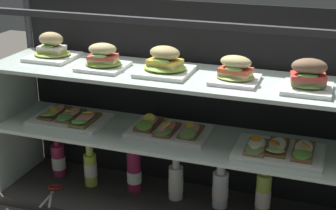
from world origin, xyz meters
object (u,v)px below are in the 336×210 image
Objects in this scene: plated_roll_sandwich_near_left_corner at (235,72)px; plated_roll_sandwich_mid_left at (308,78)px; plated_roll_sandwich_right_of_center at (103,59)px; open_sandwich_tray_mid_right at (279,150)px; juice_bottle_back_right at (263,194)px; kitchen_scissors at (53,190)px; juice_bottle_back_left at (90,168)px; open_sandwich_tray_left_of_center at (70,118)px; juice_bottle_front_left_end at (134,171)px; plated_roll_sandwich_near_right_corner at (165,64)px; juice_bottle_front_fourth at (220,188)px; juice_bottle_front_second at (176,182)px; open_sandwich_tray_mid_left at (169,129)px; juice_bottle_tucked_behind at (58,160)px; plated_roll_sandwich_far_left at (52,50)px.

plated_roll_sandwich_mid_left is at bearing -4.46° from plated_roll_sandwich_near_left_corner.
plated_roll_sandwich_right_of_center is 0.54× the size of open_sandwich_tray_mid_right.
plated_roll_sandwich_mid_left is 0.57m from juice_bottle_back_right.
plated_roll_sandwich_right_of_center reaches higher than kitchen_scissors.
open_sandwich_tray_left_of_center is at bearing -156.13° from juice_bottle_back_left.
plated_roll_sandwich_near_right_corner is at bearing -19.80° from juice_bottle_front_left_end.
juice_bottle_front_fourth is at bearing 129.03° from plated_roll_sandwich_near_left_corner.
kitchen_scissors is at bearing -158.55° from juice_bottle_front_left_end.
plated_roll_sandwich_near_right_corner is 0.56m from juice_bottle_front_second.
juice_bottle_tucked_behind is at bearing 175.32° from open_sandwich_tray_mid_left.
plated_roll_sandwich_mid_left is at bearing -15.26° from juice_bottle_front_fourth.
juice_bottle_tucked_behind is at bearing 110.31° from kitchen_scissors.
plated_roll_sandwich_near_left_corner is 0.52× the size of open_sandwich_tray_mid_right.
plated_roll_sandwich_near_left_corner is at bearing -3.93° from plated_roll_sandwich_far_left.
kitchen_scissors is at bearing -169.04° from open_sandwich_tray_mid_left.
open_sandwich_tray_mid_right is 1.55× the size of juice_bottle_front_fourth.
plated_roll_sandwich_far_left is at bearing 100.73° from kitchen_scissors.
juice_bottle_front_second is at bearing 179.80° from juice_bottle_back_right.
plated_roll_sandwich_far_left reaches higher than plated_roll_sandwich_near_right_corner.
juice_bottle_back_right reaches higher than juice_bottle_front_second.
plated_roll_sandwich_mid_left is 0.52× the size of open_sandwich_tray_mid_right.
open_sandwich_tray_left_of_center is at bearing -177.42° from open_sandwich_tray_mid_left.
plated_roll_sandwich_near_right_corner is 0.60m from juice_bottle_front_fourth.
open_sandwich_tray_left_of_center is at bearing 178.69° from plated_roll_sandwich_near_left_corner.
open_sandwich_tray_mid_left reaches higher than juice_bottle_front_left_end.
open_sandwich_tray_left_of_center reaches higher than juice_bottle_tucked_behind.
open_sandwich_tray_left_of_center is (0.09, -0.04, -0.29)m from plated_roll_sandwich_far_left.
plated_roll_sandwich_near_left_corner is at bearing -7.64° from open_sandwich_tray_mid_left.
juice_bottle_back_right is (0.87, 0.05, -0.25)m from open_sandwich_tray_left_of_center.
juice_bottle_front_left_end is (-0.17, 0.06, -0.54)m from plated_roll_sandwich_near_right_corner.
open_sandwich_tray_left_of_center is 0.30m from juice_bottle_tucked_behind.
plated_roll_sandwich_mid_left is at bearing -4.06° from plated_roll_sandwich_far_left.
open_sandwich_tray_mid_right is at bearing -5.28° from juice_bottle_tucked_behind.
open_sandwich_tray_mid_right is at bearing -3.60° from plated_roll_sandwich_near_left_corner.
juice_bottle_back_right is (0.42, 0.06, -0.54)m from plated_roll_sandwich_near_right_corner.
kitchen_scissors is (-1.00, -0.05, -0.34)m from open_sandwich_tray_mid_right.
juice_bottle_back_right is 1.25× the size of kitchen_scissors.
juice_bottle_front_fourth is at bearing 0.74° from plated_roll_sandwich_far_left.
plated_roll_sandwich_right_of_center reaches higher than juice_bottle_front_second.
juice_bottle_tucked_behind is (-0.03, 0.03, -0.56)m from plated_roll_sandwich_far_left.
plated_roll_sandwich_near_left_corner is 0.90× the size of kitchen_scissors.
open_sandwich_tray_mid_left is 0.48m from juice_bottle_back_right.
kitchen_scissors is at bearing -176.98° from open_sandwich_tray_mid_right.
plated_roll_sandwich_far_left is 0.56m from juice_bottle_tucked_behind.
plated_roll_sandwich_near_right_corner is at bearing -166.33° from juice_bottle_front_fourth.
plated_roll_sandwich_near_left_corner reaches higher than juice_bottle_tucked_behind.
juice_bottle_front_fourth is (0.23, 0.06, -0.55)m from plated_roll_sandwich_near_right_corner.
juice_bottle_tucked_behind is 0.96× the size of juice_bottle_front_second.
plated_roll_sandwich_far_left is at bearing -179.26° from juice_bottle_front_fourth.
plated_roll_sandwich_mid_left is 1.06m from open_sandwich_tray_left_of_center.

